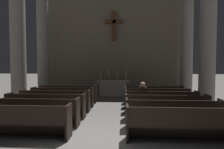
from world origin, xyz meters
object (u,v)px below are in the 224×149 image
Objects in this scene: candlestick_outer_right at (126,77)px; lone_worshipper at (143,96)px; candlestick_inner_right at (118,77)px; column_right_third at (187,40)px; pew_left_row_4 at (55,101)px; pew_right_row_6 at (153,95)px; pew_right_row_5 at (157,98)px; column_left_second at (18,33)px; altar at (113,88)px; column_right_second at (208,31)px; candlestick_outer_left at (100,77)px; pew_left_row_1 at (16,121)px; candlestick_inner_left at (109,77)px; pew_right_row_4 at (161,102)px; pew_right_row_3 at (166,107)px; pew_right_row_2 at (174,114)px; pew_right_row_1 at (184,124)px; column_left_third at (43,41)px; pew_left_row_2 at (33,112)px; pew_left_row_5 at (63,97)px; pew_left_row_6 at (69,94)px; pew_left_row_3 at (46,105)px.

lone_worshipper is (0.66, -4.44, -0.54)m from candlestick_outer_right.
column_right_third is at bearing 2.22° from candlestick_inner_right.
pew_right_row_6 is at bearing 23.65° from pew_left_row_4.
column_right_third is at bearing 55.12° from pew_right_row_5.
column_left_second reaches higher than altar.
pew_right_row_6 is 1.37× the size of altar.
altar is (-4.82, 2.86, -3.15)m from column_right_second.
lone_worshipper is (2.36, -4.44, -0.54)m from candlestick_outer_left.
column_right_second is (7.09, 4.60, 3.20)m from pew_left_row_1.
column_left_second is 10.92× the size of candlestick_inner_left.
candlestick_inner_right is (1.15, 0.00, 0.00)m from candlestick_outer_left.
column_right_second is at bearing -90.00° from column_right_third.
candlestick_inner_right is at bearing -177.78° from column_right_third.
pew_right_row_6 is at bearing 90.00° from pew_right_row_4.
pew_right_row_3 is 0.40× the size of column_left_second.
pew_right_row_1 is at bearing -90.00° from pew_right_row_2.
column_left_third is 1.00× the size of column_right_third.
pew_right_row_1 is at bearing -47.11° from column_left_third.
column_left_second is 3.42× the size of altar.
column_left_second is at bearing -144.20° from candlestick_outer_left.
pew_left_row_2 is 6.66m from candlestick_outer_left.
column_right_third is at bearing 2.53° from candlestick_outer_right.
pew_right_row_2 is at bearing -33.30° from pew_left_row_5.
column_left_third is 10.92× the size of candlestick_inner_right.
pew_right_row_1 is 2.28× the size of lone_worshipper.
column_left_third reaches higher than pew_right_row_5.
pew_right_row_4 is 6.19m from column_right_third.
pew_right_row_6 is at bearing -47.53° from altar.
altar reaches higher than pew_left_row_4.
pew_left_row_6 is at bearing -128.47° from candlestick_inner_left.
candlestick_inner_left is at bearing 136.02° from pew_right_row_6.
pew_right_row_6 is at bearing 90.00° from pew_right_row_1.
pew_right_row_3 is 5.92m from altar.
pew_left_row_3 is 6.34m from candlestick_outer_right.
pew_right_row_3 is 2.99m from pew_right_row_6.
column_left_second is (-7.09, 3.60, 3.20)m from pew_right_row_2.
pew_left_row_4 is 4.96m from pew_right_row_2.
column_left_second is at bearing 175.04° from pew_right_row_5.
pew_left_row_2 is 4.65m from pew_right_row_3.
pew_right_row_1 is at bearing -73.05° from altar.
pew_right_row_3 is at bearing -53.39° from lone_worshipper.
candlestick_inner_right is (2.57, 5.47, 0.75)m from pew_left_row_3.
lone_worshipper is at bearing 15.29° from pew_left_row_3.
pew_left_row_6 is 4.11m from column_left_second.
lone_worshipper is at bearing -13.96° from column_left_second.
pew_left_row_5 is at bearing -131.92° from candlestick_outer_right.
lone_worshipper is (-3.32, -1.57, -2.99)m from column_right_second.
column_right_second reaches higher than pew_left_row_4.
column_right_second is (7.09, 1.61, 3.20)m from pew_left_row_4.
pew_right_row_3 is at bearing -38.51° from column_left_third.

